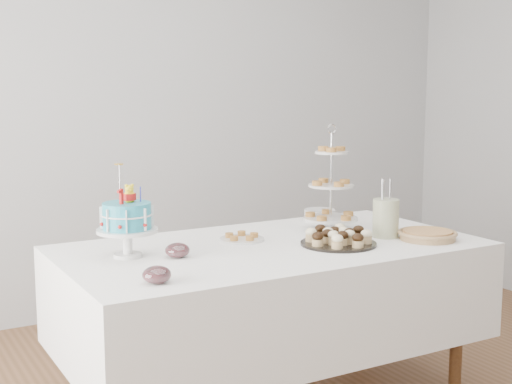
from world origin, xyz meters
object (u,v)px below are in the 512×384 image
jam_bowl_a (157,275)px  jam_bowl_b (177,251)px  pie (427,234)px  birthday_cake (127,232)px  plate_stack (320,215)px  tiered_stand (331,186)px  pastry_plate (242,237)px  utensil_pitcher (386,217)px  table (271,292)px  cupcake_tray (339,237)px

jam_bowl_a → jam_bowl_b: bearing=55.6°
pie → jam_bowl_a: jam_bowl_a is taller
birthday_cake → jam_bowl_b: birthday_cake is taller
birthday_cake → plate_stack: bearing=-12.0°
pie → plate_stack: (-0.18, 0.64, 0.01)m
tiered_stand → plate_stack: tiered_stand is taller
birthday_cake → tiered_stand: size_ratio=0.75×
jam_bowl_b → pie: bearing=-12.6°
plate_stack → pastry_plate: (-0.60, -0.21, -0.02)m
birthday_cake → jam_bowl_a: bearing=-120.3°
pie → tiered_stand: (-0.27, 0.42, 0.20)m
pie → utensil_pitcher: 0.21m
tiered_stand → pastry_plate: bearing=179.5°
table → plate_stack: size_ratio=11.49×
cupcake_tray → jam_bowl_a: 0.98m
plate_stack → jam_bowl_b: (-0.99, -0.37, -0.00)m
plate_stack → utensil_pitcher: utensil_pitcher is taller
table → jam_bowl_a: bearing=-154.1°
plate_stack → utensil_pitcher: (0.05, -0.49, 0.07)m
pie → utensil_pitcher: bearing=132.7°
cupcake_tray → tiered_stand: size_ratio=0.65×
pie → jam_bowl_b: size_ratio=2.63×
plate_stack → tiered_stand: bearing=-111.4°
table → cupcake_tray: cupcake_tray is taller
birthday_cake → jam_bowl_b: bearing=-56.0°
pastry_plate → plate_stack: bearing=19.7°
jam_bowl_b → cupcake_tray: bearing=-11.0°
jam_bowl_a → jam_bowl_b: 0.40m
jam_bowl_a → utensil_pitcher: bearing=9.6°
table → jam_bowl_b: jam_bowl_b is taller
tiered_stand → utensil_pitcher: size_ratio=1.90×
tiered_stand → birthday_cake: bearing=-177.7°
table → jam_bowl_a: jam_bowl_a is taller
plate_stack → pastry_plate: plate_stack is taller
birthday_cake → pie: 1.41m
birthday_cake → cupcake_tray: bearing=-40.0°
tiered_stand → jam_bowl_a: size_ratio=4.92×
table → jam_bowl_a: (-0.70, -0.34, 0.26)m
pie → tiered_stand: bearing=122.5°
cupcake_tray → birthday_cake: bearing=164.5°
tiered_stand → table: bearing=-161.5°
cupcake_tray → pie: (0.43, -0.12, -0.01)m
pastry_plate → jam_bowl_b: size_ratio=2.01×
birthday_cake → tiered_stand: (1.09, 0.04, 0.12)m
pie → jam_bowl_a: size_ratio=2.56×
cupcake_tray → jam_bowl_a: cupcake_tray is taller
birthday_cake → cupcake_tray: birthday_cake is taller
tiered_stand → plate_stack: 0.30m
tiered_stand → jam_bowl_b: bearing=-170.3°
tiered_stand → plate_stack: size_ratio=3.22×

